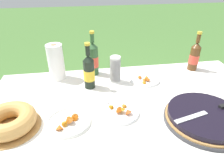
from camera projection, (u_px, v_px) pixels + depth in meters
name	position (u px, v px, depth m)	size (l,w,h in m)	color
garden_table	(139.00, 124.00, 1.12)	(1.73, 1.20, 0.74)	brown
tablecloth	(139.00, 118.00, 1.09)	(1.74, 1.21, 0.10)	white
berry_tart	(204.00, 117.00, 1.03)	(0.41, 0.41, 0.06)	#38383D
serving_knife	(210.00, 111.00, 1.02)	(0.37, 0.12, 0.01)	silver
bundt_cake	(9.00, 121.00, 0.98)	(0.30, 0.30, 0.09)	#B78447
cup_stack	(115.00, 70.00, 1.36)	(0.07, 0.07, 0.19)	white
cider_bottle_green	(93.00, 59.00, 1.45)	(0.08, 0.08, 0.32)	#2D562D
cider_bottle_amber	(194.00, 56.00, 1.52)	(0.07, 0.07, 0.30)	brown
juice_bottle_red	(89.00, 72.00, 1.28)	(0.07, 0.07, 0.31)	black
snack_plate_near	(120.00, 111.00, 1.10)	(0.22, 0.22, 0.05)	white
snack_plate_left	(69.00, 121.00, 1.03)	(0.23, 0.23, 0.06)	white
snack_plate_right	(145.00, 79.00, 1.41)	(0.21, 0.21, 0.05)	white
paper_towel_roll	(56.00, 62.00, 1.38)	(0.11, 0.11, 0.25)	white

